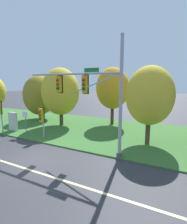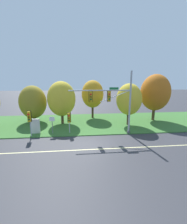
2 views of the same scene
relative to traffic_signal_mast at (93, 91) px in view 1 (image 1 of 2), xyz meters
name	(u,v)px [view 1 (image 1 of 2)]	position (x,y,z in m)	size (l,w,h in m)	color
ground_plane	(33,159)	(-3.09, -2.72, -4.43)	(160.00, 160.00, 0.00)	#333338
lane_stripe	(18,166)	(-3.09, -3.92, -4.43)	(36.00, 0.16, 0.01)	beige
grass_verge	(91,129)	(-3.09, 5.53, -4.38)	(48.00, 11.50, 0.10)	#386B2D
traffic_signal_mast	(93,91)	(0.00, 0.00, 0.00)	(7.71, 0.49, 7.82)	#9EA0A5
pedestrian_signal_near_kerb	(42,117)	(-5.57, 0.80, -2.41)	(0.46, 0.55, 2.72)	#9EA0A5
route_sign_post	(25,119)	(-7.71, 0.86, -2.87)	(0.65, 0.08, 2.23)	slate
tree_left_of_mast	(39,95)	(-11.59, 6.77, -1.11)	(4.21, 4.21, 5.86)	#4C3823
tree_behind_signpost	(61,92)	(-6.90, 5.31, -0.46)	(4.25, 4.25, 6.54)	#4C3823
tree_mid_verge	(113,88)	(-1.84, 8.47, -0.10)	(3.84, 3.84, 6.65)	#423021
tree_tall_centre	(150,96)	(3.15, 3.68, -0.46)	(3.76, 3.76, 6.23)	#4C3823
info_kiosk	(13,121)	(-9.89, 1.16, -3.39)	(1.10, 0.24, 1.90)	beige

